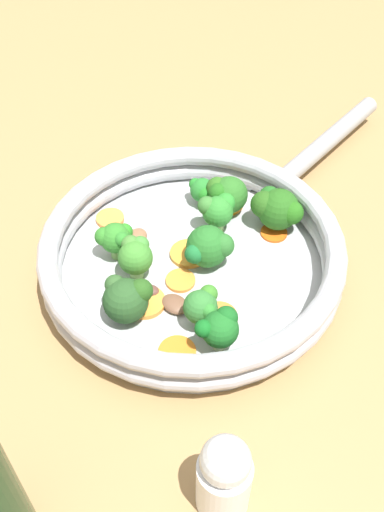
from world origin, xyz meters
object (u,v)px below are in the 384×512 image
carrot_slice_2 (220,316)px  carrot_slice_3 (274,233)px  broccoli_floret_6 (202,191)px  carrot_slice_4 (177,352)px  broccoli_floret_4 (227,194)px  carrot_slice_5 (180,281)px  broccoli_floret_7 (115,238)px  broccoli_floret_9 (217,328)px  broccoli_floret_8 (127,299)px  mushroom_piece_1 (136,238)px  broccoli_floret_1 (209,247)px  broccoli_floret_3 (202,306)px  carrot_slice_0 (145,302)px  mushroom_piece_0 (150,291)px  carrot_slice_6 (110,219)px  carrot_slice_7 (187,254)px  broccoli_floret_5 (277,208)px  salt_shaker (224,477)px  carrot_slice_1 (225,203)px  broccoli_floret_2 (135,255)px  skillet (192,270)px  mushroom_piece_2 (175,304)px  broccoli_floret_0 (217,210)px

carrot_slice_2 → carrot_slice_3: 0.14m
broccoli_floret_6 → carrot_slice_4: bearing=-20.5°
broccoli_floret_4 → carrot_slice_5: bearing=-39.1°
broccoli_floret_7 → broccoli_floret_9: (0.14, 0.07, 0.00)m
carrot_slice_2 → broccoli_floret_8: (-0.02, -0.09, 0.03)m
mushroom_piece_1 → carrot_slice_3: bearing=81.6°
broccoli_floret_1 → broccoli_floret_3: size_ratio=1.13×
carrot_slice_0 → carrot_slice_2: (0.03, 0.07, -0.00)m
mushroom_piece_0 → mushroom_piece_1: size_ratio=0.65×
broccoli_floret_9 → carrot_slice_6: bearing=-159.9°
carrot_slice_7 → broccoli_floret_7: broccoli_floret_7 is taller
broccoli_floret_3 → mushroom_piece_0: size_ratio=2.20×
broccoli_floret_5 → salt_shaker: 0.32m
carrot_slice_0 → broccoli_floret_1: (-0.04, 0.08, 0.02)m
carrot_slice_7 → broccoli_floret_3: (0.09, -0.01, 0.03)m
carrot_slice_3 → broccoli_floret_4: size_ratio=0.64×
carrot_slice_3 → broccoli_floret_4: 0.07m
carrot_slice_1 → broccoli_floret_2: 0.15m
carrot_slice_4 → broccoli_floret_3: (-0.03, 0.03, 0.02)m
skillet → broccoli_floret_3: bearing=-6.8°
carrot_slice_2 → carrot_slice_7: bearing=-172.3°
broccoli_floret_7 → salt_shaker: (0.28, 0.04, 0.00)m
carrot_slice_2 → carrot_slice_7: size_ratio=0.86×
carrot_slice_2 → broccoli_floret_2: bearing=-137.8°
broccoli_floret_5 → mushroom_piece_2: (0.09, -0.14, -0.02)m
broccoli_floret_9 → mushroom_piece_0: broccoli_floret_9 is taller
carrot_slice_5 → broccoli_floret_0: 0.09m
carrot_slice_7 → mushroom_piece_1: mushroom_piece_1 is taller
carrot_slice_5 → broccoli_floret_6: (-0.12, 0.05, 0.02)m
broccoli_floret_7 → mushroom_piece_1: size_ratio=1.45×
broccoli_floret_1 → mushroom_piece_1: bearing=-125.3°
carrot_slice_2 → skillet: bearing=-172.0°
carrot_slice_2 → broccoli_floret_4: bearing=162.0°
broccoli_floret_0 → broccoli_floret_2: bearing=-65.8°
mushroom_piece_0 → salt_shaker: 0.22m
carrot_slice_2 → broccoli_floret_9: (0.03, -0.01, 0.03)m
broccoli_floret_3 → broccoli_floret_6: (-0.17, 0.04, -0.01)m
broccoli_floret_1 → broccoli_floret_6: size_ratio=1.43×
carrot_slice_1 → broccoli_floret_8: bearing=-45.5°
broccoli_floret_2 → mushroom_piece_0: bearing=14.3°
broccoli_floret_7 → carrot_slice_7: bearing=76.7°
carrot_slice_4 → carrot_slice_5: 0.09m
carrot_slice_0 → carrot_slice_5: bearing=115.9°
broccoli_floret_5 → broccoli_floret_9: 0.19m
broccoli_floret_4 → broccoli_floret_6: size_ratio=1.36×
carrot_slice_3 → carrot_slice_7: carrot_slice_7 is taller
carrot_slice_0 → broccoli_floret_8: broccoli_floret_8 is taller
broccoli_floret_5 → mushroom_piece_0: 0.18m
broccoli_floret_0 → broccoli_floret_2: size_ratio=1.01×
carrot_slice_5 → mushroom_piece_0: size_ratio=1.57×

